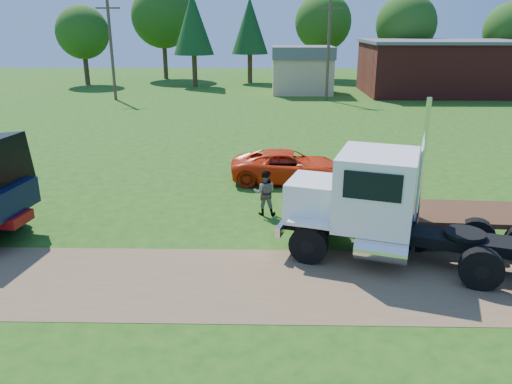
{
  "coord_description": "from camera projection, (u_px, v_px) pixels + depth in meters",
  "views": [
    {
      "loc": [
        0.38,
        -12.5,
        6.95
      ],
      "look_at": [
        0.05,
        3.22,
        1.6
      ],
      "focal_mm": 35.0,
      "sensor_mm": 36.0,
      "label": 1
    }
  ],
  "objects": [
    {
      "name": "flatbed_trailer",
      "position": [
        483.0,
        218.0,
        16.5
      ],
      "size": [
        7.47,
        2.66,
        1.88
      ],
      "rotation": [
        0.0,
        0.0,
        -0.06
      ],
      "color": "#3E1D13",
      "rests_on": "ground"
    },
    {
      "name": "dirt_track",
      "position": [
        252.0,
        282.0,
        14.08
      ],
      "size": [
        120.0,
        4.2,
        0.01
      ],
      "primitive_type": "cube",
      "color": "brown",
      "rests_on": "ground"
    },
    {
      "name": "orange_pickup",
      "position": [
        289.0,
        166.0,
        22.76
      ],
      "size": [
        5.3,
        2.62,
        1.45
      ],
      "primitive_type": "imported",
      "rotation": [
        0.0,
        0.0,
        1.53
      ],
      "color": "red",
      "rests_on": "ground"
    },
    {
      "name": "tree_row",
      "position": [
        278.0,
        23.0,
        59.63
      ],
      "size": [
        55.05,
        14.68,
        11.62
      ],
      "color": "#342115",
      "rests_on": "ground"
    },
    {
      "name": "white_semi_tractor",
      "position": [
        378.0,
        206.0,
        15.14
      ],
      "size": [
        8.29,
        4.88,
        4.92
      ],
      "rotation": [
        0.0,
        0.0,
        -0.31
      ],
      "color": "black",
      "rests_on": "ground"
    },
    {
      "name": "ground",
      "position": [
        252.0,
        282.0,
        14.08
      ],
      "size": [
        140.0,
        140.0,
        0.0
      ],
      "primitive_type": "plane",
      "color": "#1C4C10",
      "rests_on": "ground"
    },
    {
      "name": "utility_poles",
      "position": [
        328.0,
        48.0,
        45.57
      ],
      "size": [
        42.2,
        0.28,
        9.0
      ],
      "color": "#4E3D2C",
      "rests_on": "ground"
    },
    {
      "name": "spectator_b",
      "position": [
        265.0,
        193.0,
        18.8
      ],
      "size": [
        0.87,
        0.69,
        1.75
      ],
      "primitive_type": "imported",
      "rotation": [
        0.0,
        0.0,
        3.11
      ],
      "color": "#999999",
      "rests_on": "ground"
    },
    {
      "name": "tan_shed",
      "position": [
        302.0,
        69.0,
        51.08
      ],
      "size": [
        6.2,
        5.4,
        4.7
      ],
      "color": "tan",
      "rests_on": "ground"
    },
    {
      "name": "brick_building",
      "position": [
        440.0,
        67.0,
        50.72
      ],
      "size": [
        15.4,
        10.4,
        5.3
      ],
      "color": "maroon",
      "rests_on": "ground"
    }
  ]
}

